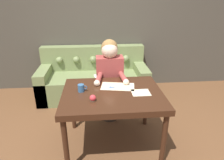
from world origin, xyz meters
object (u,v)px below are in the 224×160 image
at_px(person, 110,80).
at_px(pin_cushion, 93,98).
at_px(dining_table, 112,98).
at_px(couch, 94,79).
at_px(mug, 81,88).
at_px(scissors, 113,88).

relative_size(person, pin_cushion, 17.80).
relative_size(dining_table, pin_cushion, 16.73).
xyz_separation_m(couch, mug, (-0.14, -1.44, 0.50)).
xyz_separation_m(dining_table, person, (0.01, 0.62, -0.02)).
distance_m(person, pin_cushion, 0.85).
distance_m(couch, pin_cushion, 1.76).
height_order(couch, person, person).
xyz_separation_m(couch, scissors, (0.25, -1.37, 0.46)).
height_order(dining_table, pin_cushion, pin_cushion).
bearing_deg(couch, pin_cushion, -89.94).
bearing_deg(dining_table, couch, 98.89).
relative_size(dining_table, mug, 10.58).
bearing_deg(dining_table, mug, 171.41).
bearing_deg(scissors, mug, -169.76).
xyz_separation_m(dining_table, pin_cushion, (-0.23, -0.19, 0.11)).
bearing_deg(person, scissors, -90.11).
distance_m(dining_table, scissors, 0.15).
distance_m(person, mug, 0.69).
bearing_deg(couch, mug, -95.41).
relative_size(dining_table, scissors, 6.17).
relative_size(person, scissors, 6.56).
distance_m(dining_table, couch, 1.56).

